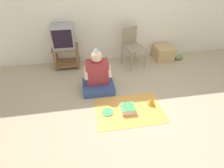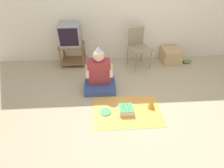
{
  "view_description": "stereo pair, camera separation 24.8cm",
  "coord_description": "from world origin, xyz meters",
  "px_view_note": "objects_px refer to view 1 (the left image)",
  "views": [
    {
      "loc": [
        -0.89,
        -2.04,
        2.16
      ],
      "look_at": [
        -0.49,
        0.35,
        0.35
      ],
      "focal_mm": 28.0,
      "sensor_mm": 36.0,
      "label": 1
    },
    {
      "loc": [
        -0.64,
        -2.07,
        2.16
      ],
      "look_at": [
        -0.49,
        0.35,
        0.35
      ],
      "focal_mm": 28.0,
      "sensor_mm": 36.0,
      "label": 2
    }
  ],
  "objects_px": {
    "folding_chair": "(132,44)",
    "paper_plate": "(107,112)",
    "cardboard_box_stack": "(163,53)",
    "party_hat_blue": "(152,101)",
    "person_seated": "(98,77)",
    "book_pile": "(178,58)",
    "tv": "(63,36)",
    "birthday_cake": "(128,108)"
  },
  "relations": [
    {
      "from": "tv",
      "to": "cardboard_box_stack",
      "type": "distance_m",
      "value": 2.43
    },
    {
      "from": "cardboard_box_stack",
      "to": "party_hat_blue",
      "type": "height_order",
      "value": "cardboard_box_stack"
    },
    {
      "from": "folding_chair",
      "to": "cardboard_box_stack",
      "type": "xyz_separation_m",
      "value": [
        0.86,
        0.11,
        -0.35
      ]
    },
    {
      "from": "folding_chair",
      "to": "person_seated",
      "type": "bearing_deg",
      "value": -136.17
    },
    {
      "from": "party_hat_blue",
      "to": "tv",
      "type": "bearing_deg",
      "value": 133.08
    },
    {
      "from": "cardboard_box_stack",
      "to": "paper_plate",
      "type": "height_order",
      "value": "cardboard_box_stack"
    },
    {
      "from": "folding_chair",
      "to": "person_seated",
      "type": "height_order",
      "value": "person_seated"
    },
    {
      "from": "person_seated",
      "to": "party_hat_blue",
      "type": "xyz_separation_m",
      "value": [
        0.88,
        -0.62,
        -0.2
      ]
    },
    {
      "from": "book_pile",
      "to": "paper_plate",
      "type": "bearing_deg",
      "value": -142.74
    },
    {
      "from": "folding_chair",
      "to": "book_pile",
      "type": "distance_m",
      "value": 1.34
    },
    {
      "from": "person_seated",
      "to": "paper_plate",
      "type": "height_order",
      "value": "person_seated"
    },
    {
      "from": "folding_chair",
      "to": "birthday_cake",
      "type": "height_order",
      "value": "folding_chair"
    },
    {
      "from": "book_pile",
      "to": "birthday_cake",
      "type": "xyz_separation_m",
      "value": [
        -1.7,
        -1.57,
        0.01
      ]
    },
    {
      "from": "folding_chair",
      "to": "person_seated",
      "type": "distance_m",
      "value": 1.24
    },
    {
      "from": "tv",
      "to": "person_seated",
      "type": "relative_size",
      "value": 0.54
    },
    {
      "from": "tv",
      "to": "person_seated",
      "type": "distance_m",
      "value": 1.26
    },
    {
      "from": "tv",
      "to": "folding_chair",
      "type": "relative_size",
      "value": 0.55
    },
    {
      "from": "cardboard_box_stack",
      "to": "person_seated",
      "type": "distance_m",
      "value": 1.99
    },
    {
      "from": "tv",
      "to": "cardboard_box_stack",
      "type": "relative_size",
      "value": 1.06
    },
    {
      "from": "book_pile",
      "to": "person_seated",
      "type": "distance_m",
      "value": 2.32
    },
    {
      "from": "cardboard_box_stack",
      "to": "folding_chair",
      "type": "bearing_deg",
      "value": -172.63
    },
    {
      "from": "party_hat_blue",
      "to": "cardboard_box_stack",
      "type": "bearing_deg",
      "value": 61.47
    },
    {
      "from": "folding_chair",
      "to": "book_pile",
      "type": "relative_size",
      "value": 4.54
    },
    {
      "from": "birthday_cake",
      "to": "paper_plate",
      "type": "distance_m",
      "value": 0.35
    },
    {
      "from": "book_pile",
      "to": "person_seated",
      "type": "bearing_deg",
      "value": -157.61
    },
    {
      "from": "party_hat_blue",
      "to": "birthday_cake",
      "type": "bearing_deg",
      "value": -170.03
    },
    {
      "from": "paper_plate",
      "to": "person_seated",
      "type": "bearing_deg",
      "value": 97.13
    },
    {
      "from": "birthday_cake",
      "to": "paper_plate",
      "type": "height_order",
      "value": "birthday_cake"
    },
    {
      "from": "person_seated",
      "to": "party_hat_blue",
      "type": "bearing_deg",
      "value": -34.87
    },
    {
      "from": "party_hat_blue",
      "to": "person_seated",
      "type": "bearing_deg",
      "value": 145.13
    },
    {
      "from": "folding_chair",
      "to": "cardboard_box_stack",
      "type": "height_order",
      "value": "folding_chair"
    },
    {
      "from": "cardboard_box_stack",
      "to": "party_hat_blue",
      "type": "distance_m",
      "value": 1.79
    },
    {
      "from": "tv",
      "to": "book_pile",
      "type": "relative_size",
      "value": 2.49
    },
    {
      "from": "folding_chair",
      "to": "paper_plate",
      "type": "xyz_separation_m",
      "value": [
        -0.79,
        -1.52,
        -0.51
      ]
    },
    {
      "from": "folding_chair",
      "to": "party_hat_blue",
      "type": "distance_m",
      "value": 1.52
    },
    {
      "from": "folding_chair",
      "to": "paper_plate",
      "type": "relative_size",
      "value": 4.52
    },
    {
      "from": "folding_chair",
      "to": "person_seated",
      "type": "relative_size",
      "value": 0.99
    },
    {
      "from": "tv",
      "to": "cardboard_box_stack",
      "type": "xyz_separation_m",
      "value": [
        2.36,
        -0.04,
        -0.57
      ]
    },
    {
      "from": "tv",
      "to": "paper_plate",
      "type": "relative_size",
      "value": 2.48
    },
    {
      "from": "book_pile",
      "to": "party_hat_blue",
      "type": "relative_size",
      "value": 1.23
    },
    {
      "from": "book_pile",
      "to": "birthday_cake",
      "type": "height_order",
      "value": "birthday_cake"
    },
    {
      "from": "book_pile",
      "to": "paper_plate",
      "type": "distance_m",
      "value": 2.57
    }
  ]
}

